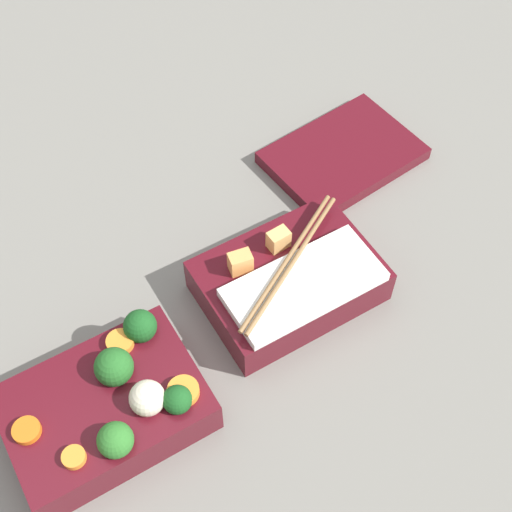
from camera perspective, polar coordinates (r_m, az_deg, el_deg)
ground_plane at (r=0.78m, az=-3.03°, el=-6.92°), size 3.00×3.00×0.00m
bento_tray_vegetable at (r=0.73m, az=-11.62°, el=-11.61°), size 0.19×0.13×0.08m
bento_tray_rice at (r=0.79m, az=2.72°, el=-1.99°), size 0.19×0.13×0.07m
bento_lid at (r=0.94m, az=6.96°, el=7.98°), size 0.20×0.15×0.02m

